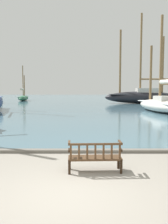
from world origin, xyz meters
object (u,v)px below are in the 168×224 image
Objects in this scene: sailboat_nearest_starboard at (161,103)px; park_bench at (95,157)px; sailboat_outer_port at (142,95)px; sailboat_far_starboard at (23,97)px.

park_bench is at bearing -112.66° from sailboat_nearest_starboard.
sailboat_outer_port is at bearing 84.41° from sailboat_nearest_starboard.
sailboat_outer_port reaches higher than park_bench.
sailboat_nearest_starboard reaches higher than park_bench.
sailboat_nearest_starboard is (7.49, 17.94, 0.48)m from park_bench.
sailboat_outer_port reaches higher than sailboat_nearest_starboard.
sailboat_nearest_starboard is at bearing -49.05° from sailboat_far_starboard.
sailboat_outer_port is at bearing 74.55° from park_bench.
sailboat_nearest_starboard is (19.46, -22.43, 0.26)m from sailboat_far_starboard.
park_bench is 0.22× the size of sailboat_far_starboard.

